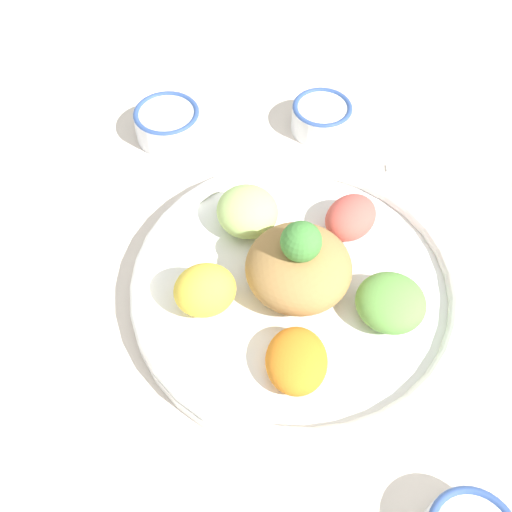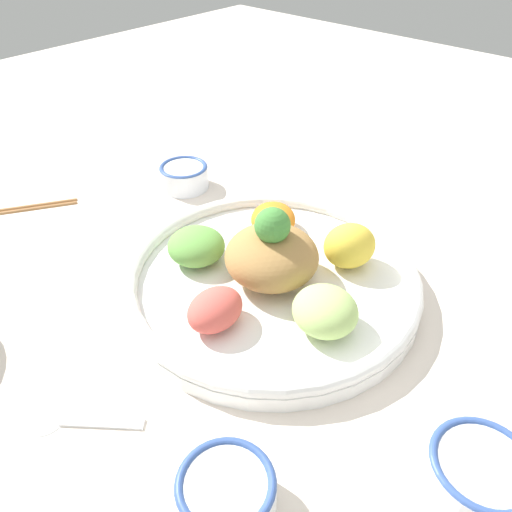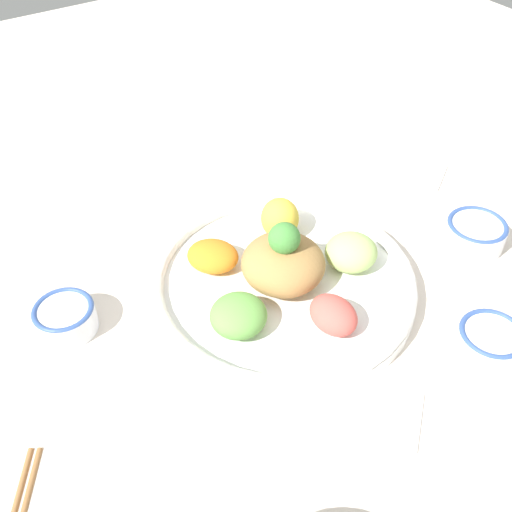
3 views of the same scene
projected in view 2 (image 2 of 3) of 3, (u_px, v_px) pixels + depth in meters
ground_plane at (272, 265)px, 0.69m from camera, size 2.40×2.40×0.00m
salad_platter at (272, 274)px, 0.64m from camera, size 0.38×0.38×0.12m
sauce_bowl_red at (479, 474)px, 0.43m from camera, size 0.09×0.09×0.04m
rice_bowl_blue at (226, 493)px, 0.41m from camera, size 0.08×0.08×0.04m
sauce_bowl_dark at (184, 175)px, 0.85m from camera, size 0.08×0.08×0.04m
serving_spoon_main at (64, 420)px, 0.49m from camera, size 0.11×0.10×0.01m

